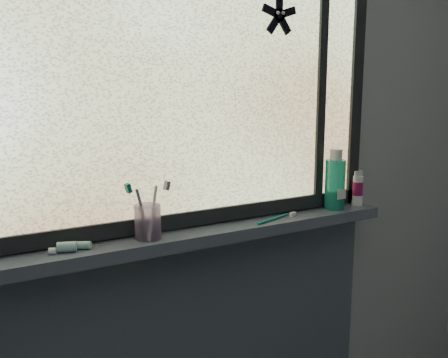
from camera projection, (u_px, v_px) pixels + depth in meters
name	position (u px, v px, depth m)	size (l,w,h in m)	color
wall_back	(170.00, 159.00, 1.62)	(3.00, 0.01, 2.50)	#9EA3A8
windowsill	(181.00, 239.00, 1.60)	(1.62, 0.14, 0.04)	#444B5B
window_pane	(171.00, 71.00, 1.55)	(1.50, 0.01, 1.00)	silver
frame_bottom	(174.00, 220.00, 1.63)	(1.60, 0.03, 0.05)	black
frame_right	(356.00, 74.00, 1.92)	(0.05, 0.03, 1.10)	black
frame_mullion	(321.00, 73.00, 1.84)	(0.04, 0.03, 1.00)	black
starfish_sticker	(279.00, 15.00, 1.70)	(0.15, 0.02, 0.15)	black
toothpaste_tube	(73.00, 246.00, 1.42)	(0.17, 0.04, 0.03)	white
toothbrush_cup	(148.00, 222.00, 1.53)	(0.08, 0.08, 0.11)	#B997C8
toothbrush_lying	(273.00, 218.00, 1.74)	(0.21, 0.02, 0.01)	#0C6C64
mouthwash_bottle	(335.00, 179.00, 1.89)	(0.08, 0.08, 0.19)	#20A78A
cream_tube	(358.00, 187.00, 1.96)	(0.04, 0.04, 0.10)	silver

